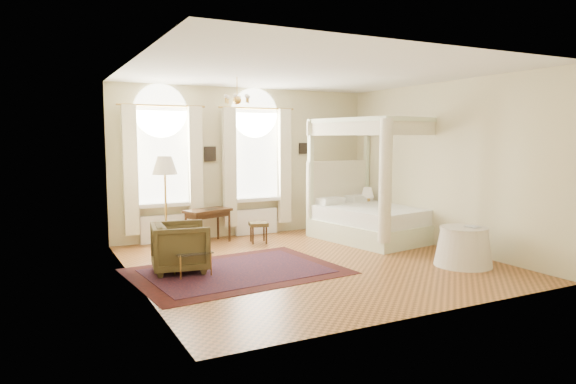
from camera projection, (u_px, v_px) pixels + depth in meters
name	position (u px, v px, depth m)	size (l,w,h in m)	color
ground	(311.00, 263.00, 9.06)	(6.00, 6.00, 0.00)	#A76530
room_walls	(312.00, 150.00, 8.85)	(6.00, 6.00, 6.00)	beige
window_left	(163.00, 172.00, 10.59)	(1.62, 0.27, 3.29)	white
window_right	(256.00, 169.00, 11.54)	(1.62, 0.27, 3.29)	white
chandelier	(237.00, 99.00, 9.41)	(0.51, 0.45, 0.50)	#BB8F3E
wall_pictures	(250.00, 151.00, 11.53)	(2.54, 0.03, 0.39)	black
canopy_bed	(374.00, 212.00, 11.09)	(2.35, 2.71, 2.60)	beige
nightstand	(364.00, 219.00, 12.11)	(0.41, 0.37, 0.59)	#37220F
nightstand_lamp	(367.00, 194.00, 12.05)	(0.31, 0.31, 0.45)	#BB8F3E
writing_desk	(208.00, 214.00, 10.68)	(1.07, 0.79, 0.72)	#37220F
laptop	(210.00, 209.00, 10.59)	(0.30, 0.19, 0.02)	black
stool	(259.00, 226.00, 10.75)	(0.46, 0.46, 0.43)	#4A3C1F
armchair	(180.00, 247.00, 8.41)	(0.87, 0.90, 0.82)	#42361C
coffee_table	(193.00, 254.00, 8.15)	(0.59, 0.42, 0.39)	silver
floor_lamp	(165.00, 170.00, 9.79)	(0.48, 0.48, 1.85)	#BB8F3E
oriental_rug	(237.00, 271.00, 8.45)	(3.54, 2.70, 0.01)	#441210
side_table	(463.00, 247.00, 8.83)	(0.98, 0.98, 0.67)	silver
book	(469.00, 227.00, 8.72)	(0.18, 0.24, 0.02)	black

